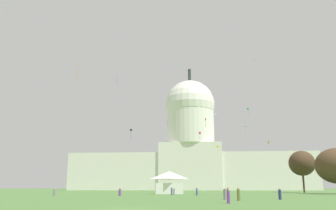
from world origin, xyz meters
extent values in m
plane|color=#4C7538|center=(0.00, 0.00, 0.00)|extent=(800.00, 800.00, 0.00)
cube|color=silver|center=(-34.54, 173.87, 10.05)|extent=(67.15, 22.49, 20.10)
cube|color=silver|center=(32.61, 173.87, 10.05)|extent=(67.15, 22.49, 20.10)
cube|color=silver|center=(-0.97, 173.87, 12.67)|extent=(33.90, 24.74, 25.34)
cylinder|color=silver|center=(-0.97, 173.87, 36.92)|extent=(27.06, 27.06, 23.15)
sphere|color=silver|center=(-0.97, 173.87, 48.49)|extent=(28.56, 28.56, 28.56)
cylinder|color=#2D3833|center=(-0.97, 173.87, 66.53)|extent=(1.80, 1.80, 7.53)
cube|color=white|center=(-2.89, 64.71, 1.35)|extent=(7.59, 6.68, 2.70)
pyramid|color=white|center=(-2.89, 64.71, 4.70)|extent=(7.97, 7.02, 2.00)
cylinder|color=#42301E|center=(36.63, 87.27, 3.31)|extent=(0.57, 0.57, 6.63)
ellipsoid|color=#42301E|center=(36.63, 87.27, 8.94)|extent=(11.67, 12.26, 7.72)
cylinder|color=gray|center=(-0.81, 54.70, 0.65)|extent=(0.50, 0.50, 1.30)
sphere|color=brown|center=(-0.81, 54.70, 1.40)|extent=(0.29, 0.29, 0.21)
cylinder|color=#703D93|center=(-10.45, 42.13, 0.63)|extent=(0.64, 0.64, 1.27)
sphere|color=#A37556|center=(-10.45, 42.13, 1.39)|extent=(0.33, 0.33, 0.25)
cylinder|color=#703D93|center=(8.54, 11.64, 0.64)|extent=(0.39, 0.39, 1.28)
sphere|color=#A37556|center=(8.54, 11.64, 1.39)|extent=(0.25, 0.25, 0.22)
cylinder|color=olive|center=(10.36, 19.49, 0.72)|extent=(0.47, 0.47, 1.44)
sphere|color=tan|center=(10.36, 19.49, 1.56)|extent=(0.29, 0.29, 0.25)
cylinder|color=gray|center=(-23.35, 41.27, 0.62)|extent=(0.60, 0.60, 1.24)
sphere|color=tan|center=(-23.35, 41.27, 1.36)|extent=(0.30, 0.30, 0.23)
cylinder|color=#3D5684|center=(-1.05, 51.36, 0.73)|extent=(0.52, 0.52, 1.46)
sphere|color=brown|center=(-1.05, 51.36, 1.57)|extent=(0.29, 0.29, 0.22)
cylinder|color=navy|center=(16.50, 24.28, 0.68)|extent=(0.54, 0.54, 1.37)
sphere|color=beige|center=(16.50, 24.28, 1.49)|extent=(0.32, 0.32, 0.24)
cylinder|color=maroon|center=(11.21, 53.45, 0.70)|extent=(0.50, 0.50, 1.40)
sphere|color=#A37556|center=(11.21, 53.45, 1.52)|extent=(0.33, 0.33, 0.24)
cylinder|color=#3D5684|center=(4.50, 47.41, 0.71)|extent=(0.54, 0.54, 1.43)
sphere|color=tan|center=(4.50, 47.41, 1.54)|extent=(0.32, 0.32, 0.23)
cylinder|color=gray|center=(8.87, 23.27, 0.71)|extent=(0.58, 0.58, 1.43)
sphere|color=beige|center=(8.87, 23.27, 1.54)|extent=(0.28, 0.28, 0.23)
cube|color=blue|center=(-35.02, 134.38, 53.76)|extent=(0.36, 0.69, 1.39)
cylinder|color=blue|center=(-34.94, 134.38, 51.77)|extent=(0.37, 0.25, 2.60)
pyramid|color=pink|center=(-11.47, 145.24, 35.07)|extent=(1.49, 1.36, 0.25)
cylinder|color=black|center=(-11.26, 145.03, 32.72)|extent=(0.09, 0.38, 3.13)
pyramid|color=#33BCDB|center=(25.34, 131.54, 27.81)|extent=(1.60, 1.19, 0.31)
cylinder|color=#33BCDB|center=(25.12, 131.20, 26.11)|extent=(0.12, 0.28, 1.80)
pyramid|color=white|center=(11.46, 124.43, 32.18)|extent=(1.87, 1.21, 0.35)
cube|color=#D1339E|center=(5.06, 88.75, 18.96)|extent=(0.82, 0.82, 0.29)
cube|color=#D1339E|center=(5.06, 88.75, 19.43)|extent=(0.82, 0.82, 0.29)
cylinder|color=#D1339E|center=(5.07, 88.75, 17.79)|extent=(0.08, 0.36, 2.05)
cube|color=red|center=(7.11, 94.86, 24.90)|extent=(0.37, 0.81, 0.93)
cylinder|color=red|center=(7.08, 94.86, 23.22)|extent=(0.14, 0.18, 2.52)
pyramid|color=orange|center=(-21.54, 44.18, 27.87)|extent=(1.28, 1.02, 0.37)
cylinder|color=orange|center=(-21.42, 44.60, 25.79)|extent=(0.54, 0.51, 3.19)
pyramid|color=#8CD133|center=(29.38, 123.54, 56.32)|extent=(0.61, 1.12, 0.17)
cylinder|color=#8CD133|center=(29.55, 123.56, 54.90)|extent=(0.25, 0.24, 1.80)
cube|color=green|center=(27.38, 136.61, 37.17)|extent=(0.94, 0.94, 0.41)
cube|color=green|center=(27.38, 136.61, 37.51)|extent=(0.94, 0.94, 0.41)
cylinder|color=green|center=(27.43, 136.61, 35.41)|extent=(0.21, 0.40, 3.23)
cube|color=black|center=(-16.73, 82.10, 19.26)|extent=(0.79, 0.81, 0.38)
cube|color=black|center=(-16.73, 82.10, 19.62)|extent=(0.79, 0.81, 0.38)
cylinder|color=blue|center=(-16.67, 82.10, 17.63)|extent=(0.11, 0.08, 2.95)
cube|color=yellow|center=(13.18, 144.03, 20.35)|extent=(1.15, 1.16, 0.47)
cube|color=yellow|center=(13.18, 144.03, 20.93)|extent=(1.15, 1.16, 0.47)
cylinder|color=#8CD133|center=(13.17, 144.03, 18.64)|extent=(0.13, 0.33, 2.98)
cube|color=gold|center=(26.54, 85.44, 15.49)|extent=(0.88, 0.69, 1.05)
camera|label=1|loc=(5.91, -28.08, 1.72)|focal=37.95mm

